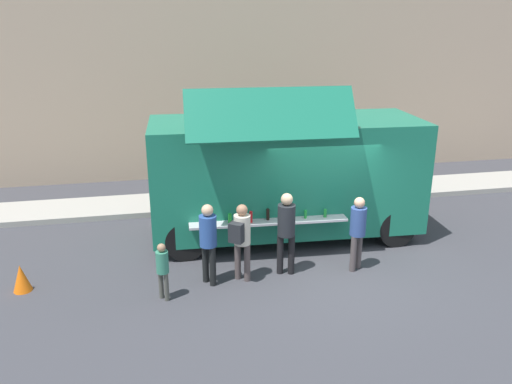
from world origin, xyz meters
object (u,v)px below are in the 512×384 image
(child_near_queue, at_px, (163,266))
(customer_mid_with_backpack, at_px, (241,235))
(traffic_cone_orange, at_px, (21,278))
(trash_bin, at_px, (394,180))
(customer_extra_browsing, at_px, (358,227))
(food_truck_main, at_px, (286,174))
(customer_front_ordering, at_px, (286,227))
(customer_rear_waiting, at_px, (208,237))

(child_near_queue, bearing_deg, customer_mid_with_backpack, -24.56)
(traffic_cone_orange, relative_size, child_near_queue, 0.48)
(trash_bin, height_order, customer_extra_browsing, customer_extra_browsing)
(food_truck_main, relative_size, customer_mid_with_backpack, 3.89)
(traffic_cone_orange, height_order, customer_mid_with_backpack, customer_mid_with_backpack)
(traffic_cone_orange, bearing_deg, customer_front_ordering, -3.27)
(customer_extra_browsing, bearing_deg, traffic_cone_orange, 50.73)
(food_truck_main, height_order, trash_bin, food_truck_main)
(food_truck_main, distance_m, customer_mid_with_backpack, 2.59)
(customer_mid_with_backpack, distance_m, customer_extra_browsing, 2.46)
(traffic_cone_orange, bearing_deg, customer_extra_browsing, -3.54)
(traffic_cone_orange, relative_size, customer_mid_with_backpack, 0.34)
(trash_bin, height_order, customer_front_ordering, customer_front_ordering)
(traffic_cone_orange, distance_m, customer_rear_waiting, 3.74)
(customer_extra_browsing, bearing_deg, customer_rear_waiting, 54.25)
(customer_front_ordering, xyz_separation_m, child_near_queue, (-2.53, -0.57, -0.37))
(food_truck_main, distance_m, customer_rear_waiting, 3.00)
(customer_extra_browsing, bearing_deg, child_near_queue, 60.62)
(customer_front_ordering, bearing_deg, trash_bin, -30.55)
(customer_rear_waiting, bearing_deg, customer_extra_browsing, -33.77)
(traffic_cone_orange, bearing_deg, trash_bin, 22.25)
(customer_rear_waiting, distance_m, customer_extra_browsing, 3.12)
(customer_mid_with_backpack, bearing_deg, trash_bin, -14.43)
(food_truck_main, distance_m, trash_bin, 4.73)
(trash_bin, bearing_deg, customer_front_ordering, -136.16)
(customer_mid_with_backpack, relative_size, customer_extra_browsing, 1.01)
(customer_front_ordering, distance_m, child_near_queue, 2.62)
(customer_front_ordering, height_order, customer_mid_with_backpack, customer_front_ordering)
(customer_mid_with_backpack, height_order, customer_extra_browsing, customer_mid_with_backpack)
(customer_front_ordering, bearing_deg, child_near_queue, 118.24)
(traffic_cone_orange, xyz_separation_m, customer_rear_waiting, (3.64, -0.42, 0.74))
(food_truck_main, bearing_deg, customer_extra_browsing, -61.03)
(trash_bin, relative_size, customer_extra_browsing, 0.57)
(trash_bin, distance_m, child_near_queue, 8.49)
(food_truck_main, distance_m, traffic_cone_orange, 6.11)
(customer_rear_waiting, bearing_deg, child_near_queue, 172.41)
(food_truck_main, distance_m, customer_extra_browsing, 2.38)
(traffic_cone_orange, bearing_deg, food_truck_main, 16.02)
(customer_extra_browsing, relative_size, child_near_queue, 1.41)
(traffic_cone_orange, bearing_deg, customer_rear_waiting, -6.54)
(traffic_cone_orange, xyz_separation_m, child_near_queue, (2.73, -0.87, 0.42))
(traffic_cone_orange, height_order, customer_extra_browsing, customer_extra_browsing)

